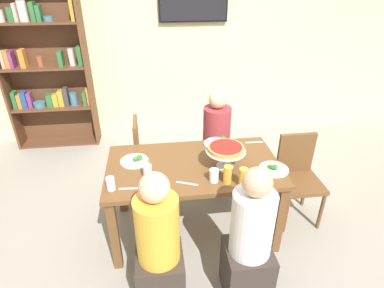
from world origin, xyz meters
name	(u,v)px	position (x,y,z in m)	size (l,w,h in m)	color
ground_plane	(193,228)	(0.00, 0.00, 0.00)	(12.00, 12.00, 0.00)	gray
rear_partition	(172,38)	(0.00, 2.20, 1.40)	(8.00, 0.12, 2.80)	beige
dining_table	(193,174)	(0.00, 0.00, 0.64)	(1.50, 0.85, 0.74)	brown
bookshelf	(45,66)	(-1.70, 2.02, 1.12)	(1.10, 0.30, 2.21)	brown
television	(193,0)	(0.28, 2.11, 1.89)	(0.90, 0.05, 0.54)	black
diner_near_right	(249,245)	(0.31, -0.73, 0.49)	(0.34, 0.34, 1.15)	#382D28
diner_near_left	(159,251)	(-0.34, -0.70, 0.49)	(0.34, 0.34, 1.15)	#382D28
diner_far_right	(216,146)	(0.35, 0.73, 0.49)	(0.34, 0.34, 1.15)	#382D28
chair_far_left	(148,153)	(-0.41, 0.69, 0.49)	(0.40, 0.40, 0.87)	brown
chair_head_east	(298,174)	(1.04, 0.09, 0.49)	(0.40, 0.40, 0.87)	brown
deep_dish_pizza_stand	(226,150)	(0.26, -0.07, 0.90)	(0.34, 0.34, 0.20)	silver
salad_plate_near_diner	(135,160)	(-0.50, 0.11, 0.75)	(0.25, 0.25, 0.07)	white
salad_plate_far_diner	(274,169)	(0.66, -0.17, 0.75)	(0.25, 0.25, 0.06)	white
salad_plate_spare	(219,142)	(0.29, 0.33, 0.76)	(0.26, 0.26, 0.07)	white
beer_glass_amber_tall	(228,175)	(0.23, -0.29, 0.81)	(0.07, 0.07, 0.15)	gold
beer_glass_amber_short	(243,177)	(0.34, -0.35, 0.82)	(0.07, 0.07, 0.16)	gold
water_glass_clear_near	(147,171)	(-0.40, -0.14, 0.80)	(0.07, 0.07, 0.12)	white
water_glass_clear_far	(214,176)	(0.13, -0.26, 0.79)	(0.07, 0.07, 0.11)	white
water_glass_clear_spare	(111,184)	(-0.68, -0.27, 0.79)	(0.07, 0.07, 0.11)	white
cutlery_fork_near	(158,185)	(-0.32, -0.26, 0.74)	(0.18, 0.02, 0.01)	silver
cutlery_knife_near	(130,189)	(-0.53, -0.28, 0.74)	(0.18, 0.02, 0.01)	silver
cutlery_fork_far	(254,142)	(0.64, 0.32, 0.74)	(0.18, 0.02, 0.01)	silver
cutlery_knife_far	(187,183)	(-0.09, -0.27, 0.74)	(0.18, 0.02, 0.01)	silver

